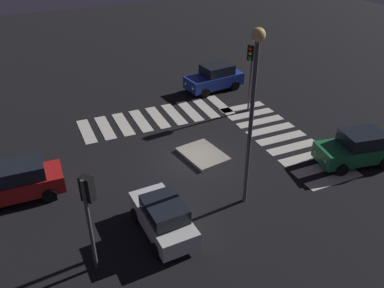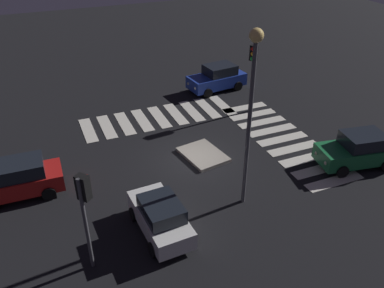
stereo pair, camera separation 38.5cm
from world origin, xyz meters
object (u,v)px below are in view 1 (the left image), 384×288
(traffic_light_east, at_px, (251,62))
(car_blue, at_px, (215,78))
(traffic_island, at_px, (203,155))
(car_white, at_px, (163,217))
(traffic_light_west, at_px, (89,201))
(car_green, at_px, (357,148))
(street_lamp, at_px, (253,93))
(car_red, at_px, (18,181))

(traffic_light_east, bearing_deg, car_blue, -119.45)
(traffic_island, height_order, car_white, car_white)
(car_white, relative_size, traffic_light_east, 0.86)
(car_white, bearing_deg, traffic_light_west, 100.02)
(car_green, height_order, traffic_light_east, traffic_light_east)
(car_white, bearing_deg, traffic_light_east, -50.10)
(street_lamp, bearing_deg, car_white, 95.99)
(car_white, distance_m, traffic_light_east, 12.81)
(car_white, distance_m, traffic_light_west, 3.76)
(traffic_island, distance_m, car_blue, 9.39)
(car_green, bearing_deg, traffic_light_west, 15.69)
(traffic_light_west, height_order, traffic_light_east, traffic_light_east)
(car_blue, xyz_separation_m, street_lamp, (-12.33, 4.63, 4.53))
(car_white, height_order, car_green, car_green)
(car_white, distance_m, street_lamp, 6.26)
(traffic_island, xyz_separation_m, car_blue, (8.05, -4.76, 0.83))
(traffic_island, bearing_deg, street_lamp, -178.32)
(car_blue, relative_size, traffic_light_west, 1.09)
(car_blue, xyz_separation_m, traffic_light_east, (-4.20, -0.35, 2.51))
(traffic_island, distance_m, car_white, 6.26)
(traffic_island, bearing_deg, traffic_light_east, -53.03)
(car_blue, bearing_deg, street_lamp, 62.36)
(traffic_island, height_order, street_lamp, street_lamp)
(traffic_light_west, bearing_deg, car_blue, 8.77)
(car_blue, relative_size, street_lamp, 0.55)
(car_white, bearing_deg, car_blue, -37.77)
(car_red, distance_m, street_lamp, 11.45)
(traffic_island, xyz_separation_m, traffic_light_east, (3.85, -5.11, 3.34))
(car_green, distance_m, traffic_light_west, 14.35)
(car_red, height_order, traffic_light_west, traffic_light_west)
(car_green, relative_size, street_lamp, 0.54)
(car_red, height_order, car_green, car_green)
(traffic_island, height_order, car_green, car_green)
(traffic_light_west, height_order, street_lamp, street_lamp)
(traffic_island, relative_size, car_green, 0.67)
(traffic_light_east, bearing_deg, street_lamp, 24.19)
(traffic_light_west, bearing_deg, car_red, 72.83)
(car_green, distance_m, street_lamp, 8.37)
(traffic_island, bearing_deg, car_white, 139.29)
(street_lamp, bearing_deg, traffic_light_east, -31.55)
(street_lamp, bearing_deg, car_blue, -20.60)
(car_green, bearing_deg, traffic_island, -18.97)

